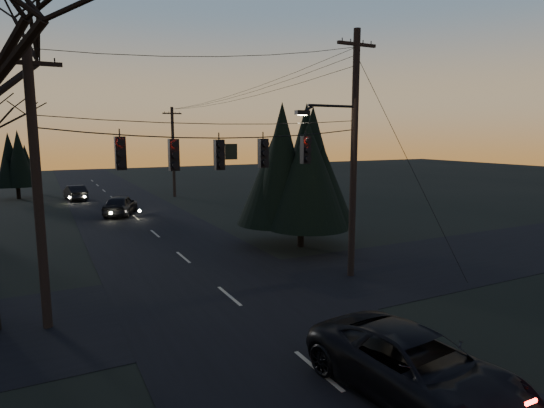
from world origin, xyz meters
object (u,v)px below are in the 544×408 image
utility_pole_far_r (175,197)px  sedan_oncoming_a (120,205)px  utility_pole_left (48,327)px  suv_near (416,368)px  utility_pole_right (351,276)px  sedan_oncoming_b (75,193)px  utility_pole_far_l (41,194)px  evergreen_right (301,169)px

utility_pole_far_r → sedan_oncoming_a: utility_pole_far_r is taller
utility_pole_left → suv_near: size_ratio=1.58×
utility_pole_right → sedan_oncoming_b: (-8.70, 29.77, 0.67)m
utility_pole_left → sedan_oncoming_b: utility_pole_left is taller
utility_pole_right → suv_near: (-4.21, -8.02, 0.75)m
utility_pole_right → utility_pole_far_l: size_ratio=1.25×
evergreen_right → sedan_oncoming_a: bearing=116.2°
suv_near → sedan_oncoming_a: 27.73m
utility_pole_far_r → sedan_oncoming_b: bearing=168.5°
evergreen_right → sedan_oncoming_b: size_ratio=1.74×
sedan_oncoming_b → evergreen_right: bearing=103.8°
evergreen_right → utility_pole_right: bearing=-97.6°
utility_pole_left → sedan_oncoming_a: 20.32m
utility_pole_left → utility_pole_far_l: (0.00, 36.00, 0.00)m
utility_pole_far_r → evergreen_right: size_ratio=1.19×
sedan_oncoming_b → suv_near: bearing=89.5°
utility_pole_far_l → suv_near: bearing=-80.6°
suv_near → sedan_oncoming_a: size_ratio=1.21×
utility_pole_left → sedan_oncoming_b: (2.80, 29.77, 0.67)m
suv_near → sedan_oncoming_a: bearing=88.0°
utility_pole_right → sedan_oncoming_a: (-6.30, 19.63, 0.76)m
utility_pole_right → sedan_oncoming_a: size_ratio=2.25×
utility_pole_right → sedan_oncoming_b: bearing=106.3°
utility_pole_right → utility_pole_far_l: bearing=107.7°
utility_pole_far_l → suv_near: utility_pole_far_l is taller
utility_pole_far_r → sedan_oncoming_b: utility_pole_far_r is taller
utility_pole_left → utility_pole_far_r: (11.50, 28.00, 0.00)m
utility_pole_far_l → sedan_oncoming_a: utility_pole_far_l is taller
suv_near → evergreen_right: bearing=63.5°
utility_pole_far_r → suv_near: (-4.21, -36.02, 0.75)m
utility_pole_far_r → sedan_oncoming_a: bearing=-127.0°
utility_pole_far_l → sedan_oncoming_b: bearing=-65.8°
utility_pole_far_r → utility_pole_far_l: size_ratio=1.06×
utility_pole_left → evergreen_right: size_ratio=1.19×
utility_pole_far_l → utility_pole_right: bearing=-72.3°
utility_pole_left → utility_pole_far_l: 36.00m
utility_pole_left → utility_pole_far_l: size_ratio=1.06×
evergreen_right → sedan_oncoming_b: (-9.42, 24.40, -3.48)m
sedan_oncoming_a → utility_pole_far_r: bearing=-104.4°
utility_pole_right → suv_near: utility_pole_right is taller
utility_pole_left → sedan_oncoming_b: size_ratio=2.08×
utility_pole_right → utility_pole_left: (-11.50, 0.00, 0.00)m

